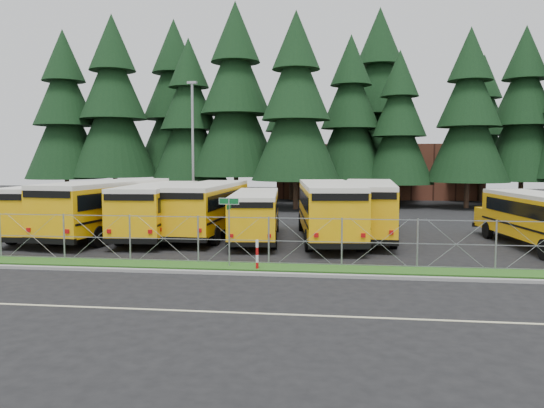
% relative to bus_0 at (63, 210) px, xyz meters
% --- Properties ---
extents(ground, '(120.00, 120.00, 0.00)m').
position_rel_bus_0_xyz_m(ground, '(13.71, -5.68, -1.48)').
color(ground, black).
rests_on(ground, ground).
extents(curb, '(50.00, 0.25, 0.12)m').
position_rel_bus_0_xyz_m(curb, '(13.71, -8.78, -1.42)').
color(curb, gray).
rests_on(curb, ground).
extents(grass_verge, '(50.00, 1.40, 0.06)m').
position_rel_bus_0_xyz_m(grass_verge, '(13.71, -7.38, -1.45)').
color(grass_verge, '#234A15').
rests_on(grass_verge, ground).
extents(road_lane_line, '(50.00, 0.12, 0.01)m').
position_rel_bus_0_xyz_m(road_lane_line, '(13.71, -13.68, -1.47)').
color(road_lane_line, beige).
rests_on(road_lane_line, ground).
extents(chainlink_fence, '(44.00, 0.10, 2.00)m').
position_rel_bus_0_xyz_m(chainlink_fence, '(13.71, -6.68, -0.48)').
color(chainlink_fence, '#95989D').
rests_on(chainlink_fence, ground).
extents(brick_building, '(22.00, 10.00, 6.00)m').
position_rel_bus_0_xyz_m(brick_building, '(19.71, 34.32, 1.52)').
color(brick_building, brown).
rests_on(brick_building, ground).
extents(bus_0, '(3.21, 11.38, 2.95)m').
position_rel_bus_0_xyz_m(bus_0, '(0.00, 0.00, 0.00)').
color(bus_0, '#ECA607').
rests_on(bus_0, ground).
extents(bus_1, '(4.20, 12.25, 3.15)m').
position_rel_bus_0_xyz_m(bus_1, '(2.91, -0.02, 0.10)').
color(bus_1, '#ECA607').
rests_on(bus_1, ground).
extents(bus_2, '(3.42, 11.50, 2.98)m').
position_rel_bus_0_xyz_m(bus_2, '(5.61, 0.33, 0.01)').
color(bus_2, '#ECA607').
rests_on(bus_2, ground).
extents(bus_3, '(3.01, 11.54, 3.01)m').
position_rel_bus_0_xyz_m(bus_3, '(8.26, 1.11, 0.03)').
color(bus_3, '#ECA607').
rests_on(bus_3, ground).
extents(bus_4, '(3.37, 10.18, 2.62)m').
position_rel_bus_0_xyz_m(bus_4, '(11.13, -0.14, -0.17)').
color(bus_4, '#ECA607').
rests_on(bus_4, ground).
extents(bus_5, '(4.17, 12.13, 3.12)m').
position_rel_bus_0_xyz_m(bus_5, '(14.99, 0.21, 0.08)').
color(bus_5, '#ECA607').
rests_on(bus_5, ground).
extents(bus_6, '(3.39, 11.97, 3.11)m').
position_rel_bus_0_xyz_m(bus_6, '(17.20, 1.51, 0.08)').
color(bus_6, '#ECA607').
rests_on(bus_6, ground).
extents(bus_east, '(3.61, 10.56, 2.71)m').
position_rel_bus_0_xyz_m(bus_east, '(25.16, -1.17, -0.12)').
color(bus_east, '#ECA607').
rests_on(bus_east, ground).
extents(street_sign, '(0.84, 0.55, 2.81)m').
position_rel_bus_0_xyz_m(street_sign, '(11.19, -7.39, 0.56)').
color(street_sign, '#95989D').
rests_on(street_sign, ground).
extents(striped_bollard, '(0.11, 0.11, 1.20)m').
position_rel_bus_0_xyz_m(striped_bollard, '(12.40, -7.81, -0.88)').
color(striped_bollard, '#B20C0C').
rests_on(striped_bollard, ground).
extents(light_standard, '(0.70, 0.35, 10.14)m').
position_rel_bus_0_xyz_m(light_standard, '(4.59, 10.77, 4.03)').
color(light_standard, '#95989D').
rests_on(light_standard, ground).
extents(conifer_0, '(7.61, 7.61, 16.84)m').
position_rel_bus_0_xyz_m(conifer_0, '(-11.00, 20.77, 6.94)').
color(conifer_0, black).
rests_on(conifer_0, ground).
extents(conifer_1, '(8.20, 8.20, 18.14)m').
position_rel_bus_0_xyz_m(conifer_1, '(-6.07, 20.87, 7.59)').
color(conifer_1, black).
rests_on(conifer_1, ground).
extents(conifer_2, '(7.18, 7.18, 15.89)m').
position_rel_bus_0_xyz_m(conifer_2, '(1.17, 21.70, 6.47)').
color(conifer_2, black).
rests_on(conifer_2, ground).
extents(conifer_3, '(8.55, 8.55, 18.90)m').
position_rel_bus_0_xyz_m(conifer_3, '(5.86, 20.97, 7.97)').
color(conifer_3, black).
rests_on(conifer_3, ground).
extents(conifer_4, '(7.73, 7.73, 17.10)m').
position_rel_bus_0_xyz_m(conifer_4, '(11.74, 18.04, 7.08)').
color(conifer_4, black).
rests_on(conifer_4, ground).
extents(conifer_5, '(7.25, 7.25, 16.02)m').
position_rel_bus_0_xyz_m(conifer_5, '(16.52, 22.88, 6.54)').
color(conifer_5, black).
rests_on(conifer_5, ground).
extents(conifer_6, '(6.43, 6.43, 14.23)m').
position_rel_bus_0_xyz_m(conifer_6, '(20.88, 21.58, 5.64)').
color(conifer_6, black).
rests_on(conifer_6, ground).
extents(conifer_7, '(7.21, 7.21, 15.94)m').
position_rel_bus_0_xyz_m(conifer_7, '(26.85, 20.90, 6.49)').
color(conifer_7, black).
rests_on(conifer_7, ground).
extents(conifer_8, '(7.38, 7.38, 16.32)m').
position_rel_bus_0_xyz_m(conifer_8, '(32.01, 22.65, 6.68)').
color(conifer_8, black).
rests_on(conifer_8, ground).
extents(conifer_10, '(8.49, 8.49, 18.77)m').
position_rel_bus_0_xyz_m(conifer_10, '(-1.55, 25.80, 7.91)').
color(conifer_10, black).
rests_on(conifer_10, ground).
extents(conifer_11, '(7.29, 7.29, 16.13)m').
position_rel_bus_0_xyz_m(conifer_11, '(10.44, 28.35, 6.59)').
color(conifer_11, black).
rests_on(conifer_11, ground).
extents(conifer_12, '(8.90, 8.90, 19.68)m').
position_rel_bus_0_xyz_m(conifer_12, '(19.46, 27.52, 8.36)').
color(conifer_12, black).
rests_on(conifer_12, ground).
extents(conifer_13, '(6.80, 6.80, 15.04)m').
position_rel_bus_0_xyz_m(conifer_13, '(30.11, 29.18, 6.04)').
color(conifer_13, black).
rests_on(conifer_13, ground).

